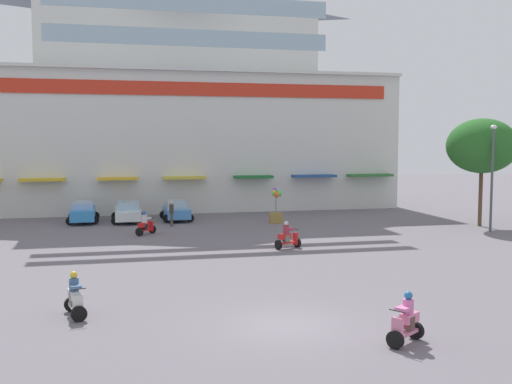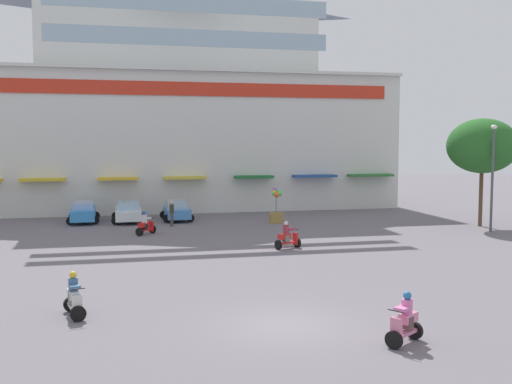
{
  "view_description": "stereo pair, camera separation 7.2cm",
  "coord_description": "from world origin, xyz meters",
  "px_view_note": "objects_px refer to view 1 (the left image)",
  "views": [
    {
      "loc": [
        -5.02,
        -17.86,
        5.88
      ],
      "look_at": [
        2.54,
        15.43,
        2.95
      ],
      "focal_mm": 41.63,
      "sensor_mm": 36.0,
      "label": 1
    },
    {
      "loc": [
        -4.95,
        -17.88,
        5.88
      ],
      "look_at": [
        2.54,
        15.43,
        2.95
      ],
      "focal_mm": 41.63,
      "sensor_mm": 36.0,
      "label": 2
    }
  ],
  "objects_px": {
    "parked_car_1": "(128,212)",
    "scooter_rider_1": "(145,225)",
    "pedestrian_0": "(172,212)",
    "scooter_rider_4": "(406,322)",
    "plaza_tree_1": "(482,146)",
    "scooter_rider_3": "(288,237)",
    "parked_car_2": "(176,210)",
    "scooter_rider_2": "(75,298)",
    "balloon_vendor_cart": "(276,207)",
    "streetlamp_near": "(492,170)",
    "parked_car_0": "(83,212)"
  },
  "relations": [
    {
      "from": "parked_car_1",
      "to": "scooter_rider_1",
      "type": "distance_m",
      "value": 6.39
    },
    {
      "from": "parked_car_2",
      "to": "scooter_rider_3",
      "type": "xyz_separation_m",
      "value": [
        4.9,
        -13.0,
        -0.13
      ]
    },
    {
      "from": "plaza_tree_1",
      "to": "parked_car_2",
      "type": "bearing_deg",
      "value": 159.36
    },
    {
      "from": "parked_car_0",
      "to": "scooter_rider_2",
      "type": "xyz_separation_m",
      "value": [
        1.17,
        -24.02,
        -0.13
      ]
    },
    {
      "from": "parked_car_2",
      "to": "streetlamp_near",
      "type": "height_order",
      "value": "streetlamp_near"
    },
    {
      "from": "plaza_tree_1",
      "to": "scooter_rider_3",
      "type": "bearing_deg",
      "value": -160.79
    },
    {
      "from": "parked_car_2",
      "to": "scooter_rider_2",
      "type": "height_order",
      "value": "scooter_rider_2"
    },
    {
      "from": "parked_car_1",
      "to": "pedestrian_0",
      "type": "relative_size",
      "value": 2.48
    },
    {
      "from": "scooter_rider_1",
      "to": "scooter_rider_4",
      "type": "xyz_separation_m",
      "value": [
        6.58,
        -22.17,
        0.04
      ]
    },
    {
      "from": "parked_car_1",
      "to": "streetlamp_near",
      "type": "bearing_deg",
      "value": -23.3
    },
    {
      "from": "scooter_rider_2",
      "to": "scooter_rider_3",
      "type": "bearing_deg",
      "value": 45.57
    },
    {
      "from": "scooter_rider_1",
      "to": "scooter_rider_3",
      "type": "height_order",
      "value": "scooter_rider_3"
    },
    {
      "from": "parked_car_1",
      "to": "scooter_rider_1",
      "type": "height_order",
      "value": "parked_car_1"
    },
    {
      "from": "scooter_rider_1",
      "to": "scooter_rider_2",
      "type": "relative_size",
      "value": 0.99
    },
    {
      "from": "scooter_rider_2",
      "to": "pedestrian_0",
      "type": "height_order",
      "value": "pedestrian_0"
    },
    {
      "from": "parked_car_0",
      "to": "scooter_rider_4",
      "type": "relative_size",
      "value": 2.82
    },
    {
      "from": "scooter_rider_4",
      "to": "streetlamp_near",
      "type": "bearing_deg",
      "value": 50.26
    },
    {
      "from": "parked_car_0",
      "to": "streetlamp_near",
      "type": "bearing_deg",
      "value": -21.63
    },
    {
      "from": "parked_car_2",
      "to": "scooter_rider_3",
      "type": "height_order",
      "value": "scooter_rider_3"
    },
    {
      "from": "scooter_rider_4",
      "to": "streetlamp_near",
      "type": "distance_m",
      "value": 24.38
    },
    {
      "from": "parked_car_2",
      "to": "streetlamp_near",
      "type": "relative_size",
      "value": 0.57
    },
    {
      "from": "balloon_vendor_cart",
      "to": "streetlamp_near",
      "type": "bearing_deg",
      "value": -28.83
    },
    {
      "from": "parked_car_1",
      "to": "scooter_rider_2",
      "type": "xyz_separation_m",
      "value": [
        -1.99,
        -23.54,
        -0.13
      ]
    },
    {
      "from": "parked_car_0",
      "to": "parked_car_1",
      "type": "relative_size",
      "value": 1.0
    },
    {
      "from": "plaza_tree_1",
      "to": "parked_car_2",
      "type": "height_order",
      "value": "plaza_tree_1"
    },
    {
      "from": "parked_car_1",
      "to": "pedestrian_0",
      "type": "xyz_separation_m",
      "value": [
        2.93,
        -2.97,
        0.25
      ]
    },
    {
      "from": "parked_car_1",
      "to": "streetlamp_near",
      "type": "height_order",
      "value": "streetlamp_near"
    },
    {
      "from": "balloon_vendor_cart",
      "to": "scooter_rider_2",
      "type": "bearing_deg",
      "value": -121.07
    },
    {
      "from": "parked_car_0",
      "to": "plaza_tree_1",
      "type": "bearing_deg",
      "value": -16.56
    },
    {
      "from": "parked_car_0",
      "to": "scooter_rider_2",
      "type": "relative_size",
      "value": 2.84
    },
    {
      "from": "scooter_rider_1",
      "to": "parked_car_2",
      "type": "bearing_deg",
      "value": 68.56
    },
    {
      "from": "scooter_rider_4",
      "to": "pedestrian_0",
      "type": "height_order",
      "value": "pedestrian_0"
    },
    {
      "from": "parked_car_0",
      "to": "pedestrian_0",
      "type": "bearing_deg",
      "value": -29.47
    },
    {
      "from": "plaza_tree_1",
      "to": "parked_car_1",
      "type": "xyz_separation_m",
      "value": [
        -23.81,
        7.55,
        -4.79
      ]
    },
    {
      "from": "parked_car_2",
      "to": "streetlamp_near",
      "type": "distance_m",
      "value": 22.16
    },
    {
      "from": "scooter_rider_1",
      "to": "parked_car_0",
      "type": "bearing_deg",
      "value": 121.66
    },
    {
      "from": "parked_car_2",
      "to": "scooter_rider_2",
      "type": "xyz_separation_m",
      "value": [
        -5.52,
        -23.63,
        -0.12
      ]
    },
    {
      "from": "scooter_rider_3",
      "to": "balloon_vendor_cart",
      "type": "xyz_separation_m",
      "value": [
        1.97,
        9.94,
        0.55
      ]
    },
    {
      "from": "balloon_vendor_cart",
      "to": "parked_car_2",
      "type": "bearing_deg",
      "value": 156.03
    },
    {
      "from": "parked_car_2",
      "to": "scooter_rider_1",
      "type": "bearing_deg",
      "value": -111.44
    },
    {
      "from": "parked_car_2",
      "to": "scooter_rider_1",
      "type": "relative_size",
      "value": 2.63
    },
    {
      "from": "parked_car_1",
      "to": "scooter_rider_4",
      "type": "xyz_separation_m",
      "value": [
        7.6,
        -28.48,
        -0.12
      ]
    },
    {
      "from": "scooter_rider_4",
      "to": "streetlamp_near",
      "type": "xyz_separation_m",
      "value": [
        15.44,
        18.56,
        3.39
      ]
    },
    {
      "from": "scooter_rider_4",
      "to": "scooter_rider_1",
      "type": "bearing_deg",
      "value": 106.52
    },
    {
      "from": "scooter_rider_2",
      "to": "streetlamp_near",
      "type": "relative_size",
      "value": 0.22
    },
    {
      "from": "plaza_tree_1",
      "to": "streetlamp_near",
      "type": "distance_m",
      "value": 2.92
    },
    {
      "from": "balloon_vendor_cart",
      "to": "pedestrian_0",
      "type": "bearing_deg",
      "value": -179.99
    },
    {
      "from": "parked_car_2",
      "to": "plaza_tree_1",
      "type": "bearing_deg",
      "value": -20.64
    },
    {
      "from": "plaza_tree_1",
      "to": "parked_car_0",
      "type": "relative_size",
      "value": 1.72
    },
    {
      "from": "parked_car_1",
      "to": "scooter_rider_4",
      "type": "relative_size",
      "value": 2.82
    }
  ]
}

